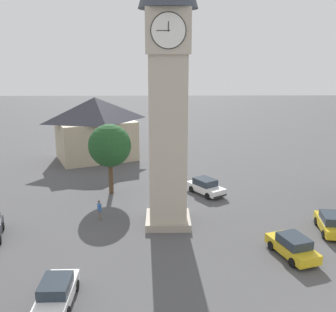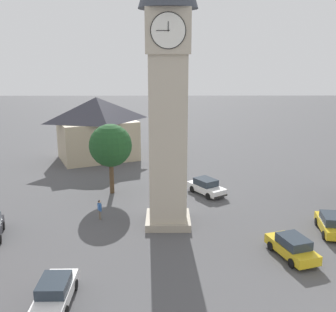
# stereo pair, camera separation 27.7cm
# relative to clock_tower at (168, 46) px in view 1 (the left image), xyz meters

# --- Properties ---
(ground_plane) EXTENTS (200.00, 200.00, 0.00)m
(ground_plane) POSITION_rel_clock_tower_xyz_m (-0.00, -0.00, -13.91)
(ground_plane) COLOR #4C4C4F
(clock_tower) EXTENTS (4.30, 4.30, 23.72)m
(clock_tower) POSITION_rel_clock_tower_xyz_m (0.00, 0.00, 0.00)
(clock_tower) COLOR #A59C89
(clock_tower) RESTS_ON ground
(car_blue_kerb) EXTENTS (3.72, 4.36, 1.53)m
(car_blue_kerb) POSITION_rel_clock_tower_xyz_m (-3.82, -6.90, -13.15)
(car_blue_kerb) COLOR white
(car_blue_kerb) RESTS_ON ground
(car_silver_kerb) EXTENTS (1.85, 4.14, 1.53)m
(car_silver_kerb) POSITION_rel_clock_tower_xyz_m (6.28, 10.55, -13.15)
(car_silver_kerb) COLOR white
(car_silver_kerb) RESTS_ON ground
(car_red_corner) EXTENTS (2.27, 4.33, 1.53)m
(car_red_corner) POSITION_rel_clock_tower_xyz_m (-12.57, 1.84, -13.15)
(car_red_corner) COLOR gold
(car_red_corner) RESTS_ON ground
(car_white_side) EXTENTS (2.86, 4.45, 1.53)m
(car_white_side) POSITION_rel_clock_tower_xyz_m (-8.35, 5.52, -13.15)
(car_white_side) COLOR gold
(car_white_side) RESTS_ON ground
(pedestrian) EXTENTS (0.38, 0.49, 1.69)m
(pedestrian) POSITION_rel_clock_tower_xyz_m (5.66, -0.83, -12.91)
(pedestrian) COLOR #706656
(pedestrian) RESTS_ON ground
(tree) EXTENTS (4.14, 4.14, 6.91)m
(tree) POSITION_rel_clock_tower_xyz_m (5.49, -7.30, -9.11)
(tree) COLOR brown
(tree) RESTS_ON ground
(building_terrace_right) EXTENTS (11.83, 10.37, 8.05)m
(building_terrace_right) POSITION_rel_clock_tower_xyz_m (8.96, -20.45, -9.80)
(building_terrace_right) COLOR tan
(building_terrace_right) RESTS_ON ground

